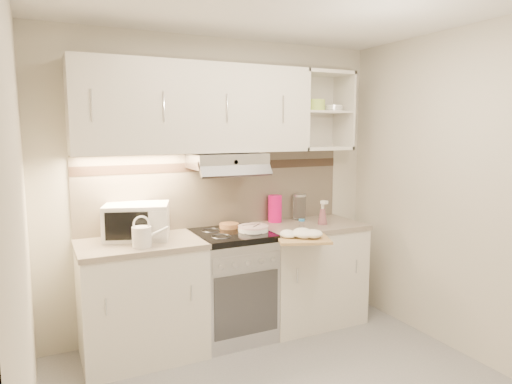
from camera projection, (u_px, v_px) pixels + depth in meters
room_shell at (275, 146)px, 2.99m from camera, size 3.04×2.84×2.52m
base_cabinet_left at (142, 301)px, 3.49m from camera, size 0.90×0.60×0.86m
worktop_left at (140, 244)px, 3.42m from camera, size 0.92×0.62×0.04m
base_cabinet_right at (308, 274)px, 4.14m from camera, size 0.90×0.60×0.86m
worktop_right at (309, 226)px, 4.07m from camera, size 0.92×0.62×0.04m
electric_range at (232, 284)px, 3.81m from camera, size 0.60×0.60×0.90m
microwave at (137, 221)px, 3.51m from camera, size 0.56×0.48×0.27m
watering_can at (143, 236)px, 3.26m from camera, size 0.27×0.14×0.23m
plate_stack at (253, 228)px, 3.77m from camera, size 0.25×0.25×0.05m
bread_loaf at (229, 226)px, 3.88m from camera, size 0.16×0.16×0.04m
pink_pitcher at (275, 209)px, 4.13m from camera, size 0.13×0.12×0.25m
glass_jar at (299, 207)px, 4.24m from camera, size 0.13×0.13×0.24m
spice_jar at (302, 223)px, 3.89m from camera, size 0.05×0.05×0.08m
spray_bottle at (323, 214)px, 4.03m from camera, size 0.09×0.09×0.23m
cutting_board at (303, 239)px, 3.64m from camera, size 0.50×0.48×0.02m
dish_towel at (300, 233)px, 3.61m from camera, size 0.31×0.27×0.07m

